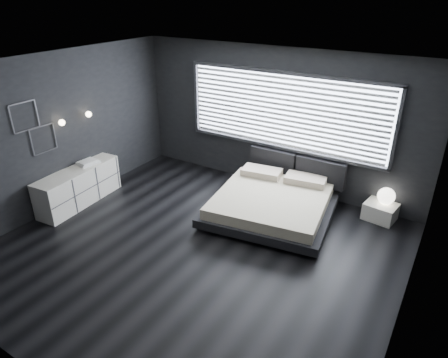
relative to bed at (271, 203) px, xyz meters
The scene contains 12 objects.
room 2.03m from the bed, 109.02° to the right, with size 6.04×6.00×2.80m.
window 1.78m from the bed, 107.47° to the left, with size 4.14×0.09×1.52m.
headboard 1.10m from the bed, 89.68° to the left, with size 1.96×0.16×0.52m.
sconce_near 3.99m from the bed, 155.83° to the right, with size 0.18×0.11×0.11m.
sconce_far 3.80m from the bed, 164.68° to the right, with size 0.18×0.11×0.11m.
wall_art_upper 4.42m from the bed, 148.73° to the right, with size 0.01×0.48×0.48m.
wall_art_lower 4.15m from the bed, 151.79° to the right, with size 0.01×0.48×0.48m.
bed is the anchor object (origin of this frame).
nightstand 1.94m from the bed, 28.05° to the left, with size 0.53×0.44×0.31m, color white.
orb_lamp 2.01m from the bed, 28.57° to the left, with size 0.30×0.30×0.30m, color white.
dresser 3.65m from the bed, 155.75° to the right, with size 0.63×1.77×0.70m.
book_stack 3.58m from the bed, 160.15° to the right, with size 0.34×0.41×0.08m.
Camera 1 is at (3.13, -4.18, 3.79)m, focal length 32.00 mm.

